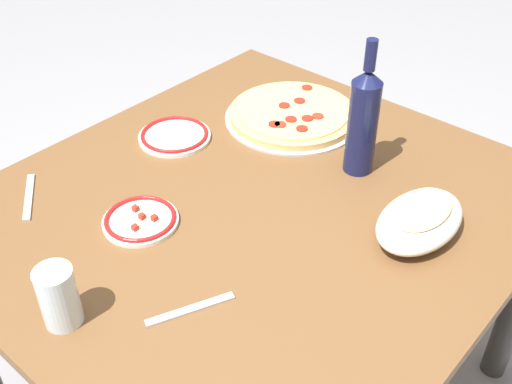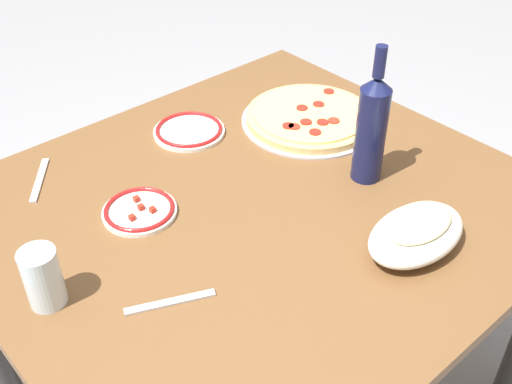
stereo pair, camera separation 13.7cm
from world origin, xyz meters
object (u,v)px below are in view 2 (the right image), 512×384
object	(u,v)px
water_glass	(43,278)
side_plate_near	(139,210)
baked_pasta_dish	(417,232)
side_plate_far	(189,131)
dining_table	(256,238)
pepperoni_pizza	(310,117)
wine_bottle	(371,127)

from	to	relation	value
water_glass	side_plate_near	world-z (taller)	water_glass
baked_pasta_dish	side_plate_far	size ratio (longest dim) A/B	1.30
dining_table	pepperoni_pizza	bearing A→B (deg)	-153.92
dining_table	water_glass	size ratio (longest dim) A/B	9.83
pepperoni_pizza	wine_bottle	world-z (taller)	wine_bottle
wine_bottle	side_plate_near	distance (m)	0.54
baked_pasta_dish	wine_bottle	xyz separation A→B (m)	(-0.11, -0.23, 0.09)
pepperoni_pizza	water_glass	size ratio (longest dim) A/B	3.01
dining_table	wine_bottle	xyz separation A→B (m)	(-0.26, 0.10, 0.24)
wine_bottle	water_glass	xyz separation A→B (m)	(0.74, -0.13, -0.08)
wine_bottle	water_glass	distance (m)	0.76
pepperoni_pizza	water_glass	distance (m)	0.83
side_plate_near	side_plate_far	size ratio (longest dim) A/B	0.88
dining_table	side_plate_near	bearing A→B (deg)	-32.91
baked_pasta_dish	wine_bottle	world-z (taller)	wine_bottle
baked_pasta_dish	side_plate_far	xyz separation A→B (m)	(0.08, -0.65, -0.03)
dining_table	side_plate_far	world-z (taller)	side_plate_far
pepperoni_pizza	side_plate_far	world-z (taller)	pepperoni_pizza
side_plate_far	baked_pasta_dish	bearing A→B (deg)	97.23
dining_table	baked_pasta_dish	bearing A→B (deg)	114.21
water_glass	pepperoni_pizza	bearing A→B (deg)	-170.99
water_glass	dining_table	bearing A→B (deg)	175.84
wine_bottle	side_plate_far	bearing A→B (deg)	-65.30
dining_table	baked_pasta_dish	world-z (taller)	baked_pasta_dish
dining_table	side_plate_far	xyz separation A→B (m)	(-0.06, -0.33, 0.11)
side_plate_near	pepperoni_pizza	bearing A→B (deg)	-177.34
wine_bottle	side_plate_far	size ratio (longest dim) A/B	1.78
dining_table	pepperoni_pizza	world-z (taller)	pepperoni_pizza
baked_pasta_dish	water_glass	bearing A→B (deg)	-29.69
dining_table	wine_bottle	bearing A→B (deg)	159.68
pepperoni_pizza	dining_table	bearing A→B (deg)	26.08
pepperoni_pizza	wine_bottle	size ratio (longest dim) A/B	1.10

